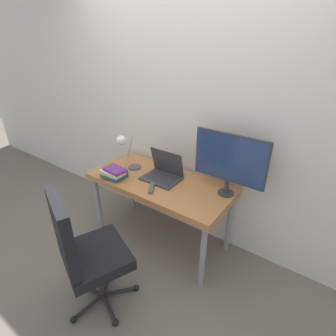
# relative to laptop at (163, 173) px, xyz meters

# --- Properties ---
(ground_plane) EXTENTS (12.00, 12.00, 0.00)m
(ground_plane) POSITION_rel_laptop_xyz_m (0.00, -0.37, -0.77)
(ground_plane) COLOR #70665B
(wall_back) EXTENTS (8.00, 0.05, 2.60)m
(wall_back) POSITION_rel_laptop_xyz_m (0.00, 0.33, 0.53)
(wall_back) COLOR silver
(wall_back) RESTS_ON ground_plane
(desk) EXTENTS (1.39, 0.64, 0.71)m
(desk) POSITION_rel_laptop_xyz_m (0.00, -0.05, -0.12)
(desk) COLOR #B77542
(desk) RESTS_ON ground_plane
(laptop) EXTENTS (0.35, 0.26, 0.27)m
(laptop) POSITION_rel_laptop_xyz_m (0.00, 0.00, 0.00)
(laptop) COLOR #38383D
(laptop) RESTS_ON desk
(monitor) EXTENTS (0.62, 0.14, 0.54)m
(monitor) POSITION_rel_laptop_xyz_m (0.61, 0.10, 0.27)
(monitor) COLOR #333338
(monitor) RESTS_ON desk
(desk_lamp) EXTENTS (0.13, 0.27, 0.40)m
(desk_lamp) POSITION_rel_laptop_xyz_m (-0.36, -0.11, 0.21)
(desk_lamp) COLOR #4C4C51
(desk_lamp) RESTS_ON desk
(office_chair) EXTENTS (0.61, 0.60, 1.04)m
(office_chair) POSITION_rel_laptop_xyz_m (0.01, -0.97, -0.19)
(office_chair) COLOR black
(office_chair) RESTS_ON ground_plane
(book_stack) EXTENTS (0.25, 0.21, 0.10)m
(book_stack) POSITION_rel_laptop_xyz_m (-0.38, -0.27, -0.00)
(book_stack) COLOR #334C8C
(book_stack) RESTS_ON desk
(tv_remote) EXTENTS (0.12, 0.17, 0.02)m
(tv_remote) POSITION_rel_laptop_xyz_m (0.04, -0.22, -0.04)
(tv_remote) COLOR #4C4C51
(tv_remote) RESTS_ON desk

